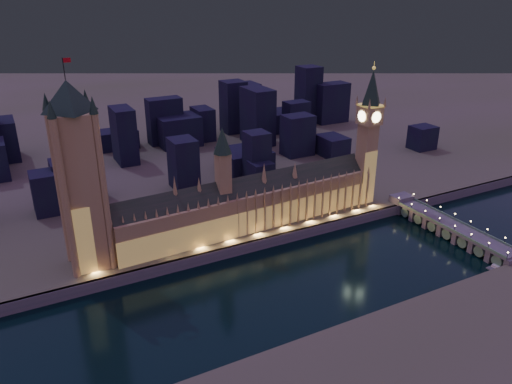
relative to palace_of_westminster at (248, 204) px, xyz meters
name	(u,v)px	position (x,y,z in m)	size (l,w,h in m)	color
ground_plane	(289,277)	(-2.30, -61.74, -26.37)	(2000.00, 2000.00, 0.00)	black
north_bank	(108,107)	(-2.30, 458.26, -22.37)	(2000.00, 960.00, 8.00)	#414B2B
embankment_wall	(259,245)	(-2.30, -20.74, -22.37)	(2000.00, 2.50, 8.00)	#414A50
palace_of_westminster	(248,204)	(0.00, 0.00, 0.00)	(202.00, 29.68, 78.00)	#9D754D
victoria_tower	(79,170)	(-112.30, 0.19, 45.65)	(31.68, 31.68, 128.74)	#9D754D
elizabeth_tower	(369,126)	(105.70, 0.19, 44.57)	(18.00, 18.00, 112.76)	#9D754D
westminster_bridge	(446,227)	(132.60, -65.19, -20.38)	(16.95, 113.00, 15.90)	#414A50
city_backdrop	(198,130)	(35.02, 187.10, 4.58)	(471.68, 215.63, 82.23)	black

